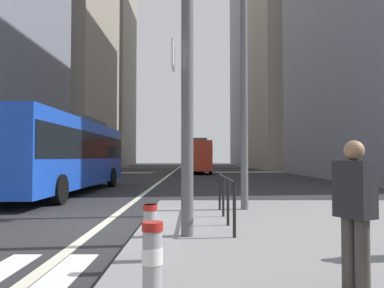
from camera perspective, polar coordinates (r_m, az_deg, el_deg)
The scene contains 17 objects.
ground_plane at distance 28.60m, azimuth -4.09°, elevation -5.17°, with size 160.00×160.00×0.00m, color #28282B.
median_island at distance 8.37m, azimuth 24.91°, elevation -11.99°, with size 9.00×10.00×0.15m, color gray.
lane_centre_line at distance 38.57m, azimuth -3.02°, elevation -4.36°, with size 0.20×80.00×0.01m, color beige.
office_tower_left_mid at distance 59.34m, azimuth -18.61°, elevation 17.92°, with size 11.79×19.98×43.46m, color gray.
office_tower_left_far at distance 80.43m, azimuth -13.35°, elevation 14.30°, with size 11.49×16.81×48.30m, color gray.
office_tower_right_mid at distance 58.67m, azimuth 15.37°, elevation 15.44°, with size 12.07×19.44×38.25m, color gray.
office_tower_right_far at distance 82.14m, azimuth 10.91°, elevation 15.13°, with size 12.34×20.10×51.58m, color gray.
city_bus_blue_oncoming at distance 17.32m, azimuth -18.53°, elevation -1.00°, with size 2.80×12.09×3.40m.
city_bus_red_receding at distance 38.78m, azimuth 0.75°, elevation -1.65°, with size 2.81×11.03×3.40m.
car_oncoming_mid at distance 35.55m, azimuth -13.41°, elevation -2.92°, with size 2.17×4.13×1.94m.
car_receding_near at distance 67.30m, azimuth 0.60°, elevation -2.55°, with size 2.17×4.10×1.94m.
traffic_signal_gantry at distance 7.69m, azimuth -19.65°, elevation 17.88°, with size 7.02×0.65×6.00m.
street_lamp_post at distance 11.06m, azimuth 7.80°, elevation 17.70°, with size 5.50×0.32×8.00m.
bollard_front at distance 3.63m, azimuth -5.93°, elevation -17.12°, with size 0.20×0.20×0.81m.
bollard_left at distance 5.29m, azimuth -6.27°, elevation -12.60°, with size 0.20×0.20×0.76m.
pedestrian_railing at distance 8.52m, azimuth 5.08°, elevation -6.71°, with size 0.06×3.61×0.98m.
pedestrian_far at distance 4.35m, azimuth 23.30°, elevation -8.89°, with size 0.40×0.45×1.58m.
Camera 1 is at (2.06, -8.49, 1.54)m, focal length 35.53 mm.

